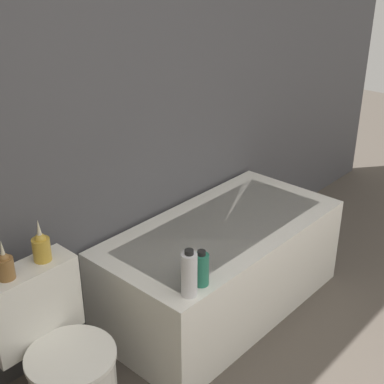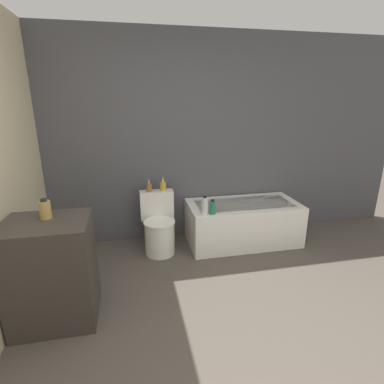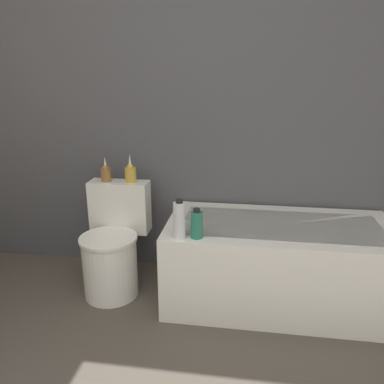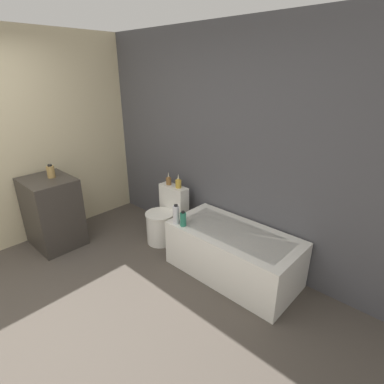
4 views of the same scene
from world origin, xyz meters
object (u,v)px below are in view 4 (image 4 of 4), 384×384
vase_silver (178,183)px  bathtub (233,253)px  toilet (164,219)px  vase_gold (169,180)px  shampoo_bottle_tall (176,215)px  shampoo_bottle_short (183,219)px  soap_bottle_glass (51,172)px

vase_silver → bathtub: bearing=-9.4°
bathtub → vase_silver: size_ratio=7.35×
toilet → vase_gold: size_ratio=4.13×
vase_gold → shampoo_bottle_tall: size_ratio=0.76×
vase_gold → vase_silver: size_ratio=0.91×
shampoo_bottle_tall → shampoo_bottle_short: (0.10, 0.01, -0.03)m
toilet → soap_bottle_glass: (-0.98, -0.95, 0.66)m
vase_gold → bathtub: bearing=-7.7°
vase_gold → vase_silver: vase_silver is taller
toilet → vase_gold: bearing=116.2°
vase_silver → shampoo_bottle_short: bearing=-40.4°
bathtub → vase_gold: 1.29m
vase_silver → shampoo_bottle_short: vase_silver is taller
shampoo_bottle_tall → shampoo_bottle_short: size_ratio=1.31×
vase_gold → vase_silver: bearing=2.8°
soap_bottle_glass → vase_silver: 1.56m
toilet → soap_bottle_glass: 1.51m
shampoo_bottle_short → shampoo_bottle_tall: bearing=-172.0°
toilet → vase_gold: 0.51m
bathtub → shampoo_bottle_tall: (-0.58, -0.29, 0.37)m
bathtub → toilet: toilet is taller
toilet → vase_silver: 0.52m
toilet → vase_gold: (-0.09, 0.18, 0.47)m
soap_bottle_glass → vase_silver: (1.06, 1.13, -0.18)m
soap_bottle_glass → shampoo_bottle_tall: bearing=24.6°
soap_bottle_glass → shampoo_bottle_short: (1.58, 0.69, -0.35)m
toilet → vase_silver: bearing=64.8°
soap_bottle_glass → vase_silver: soap_bottle_glass is taller
vase_gold → shampoo_bottle_short: (0.69, -0.43, -0.16)m
toilet → soap_bottle_glass: bearing=-135.9°
soap_bottle_glass → shampoo_bottle_short: soap_bottle_glass is taller
shampoo_bottle_tall → toilet: bearing=152.0°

